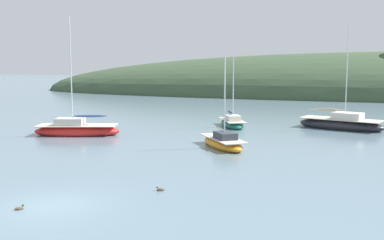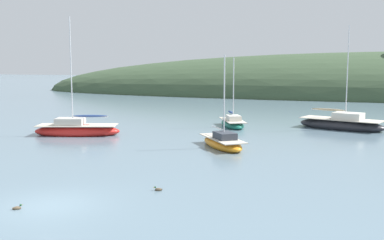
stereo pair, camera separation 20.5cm
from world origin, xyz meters
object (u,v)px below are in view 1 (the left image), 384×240
sailboat_cream_ketch (223,142)px  duck_trailing (19,208)px  duck_lead (160,190)px  sailboat_orange_cutter (76,130)px  sailboat_white_near (341,124)px  sailboat_blue_center (232,123)px

sailboat_cream_ketch → duck_trailing: sailboat_cream_ketch is taller
duck_trailing → duck_lead: same height
sailboat_orange_cutter → sailboat_white_near: 23.11m
sailboat_orange_cutter → sailboat_cream_ketch: bearing=-8.7°
sailboat_cream_ketch → sailboat_white_near: (8.13, 11.88, 0.12)m
sailboat_cream_ketch → sailboat_white_near: bearing=55.6°
sailboat_orange_cutter → duck_lead: size_ratio=23.23×
sailboat_blue_center → sailboat_white_near: bearing=7.6°
sailboat_orange_cutter → duck_lead: bearing=-47.5°
sailboat_blue_center → duck_trailing: 26.59m
sailboat_white_near → duck_lead: size_ratio=22.31×
duck_trailing → sailboat_blue_center: bearing=83.0°
sailboat_white_near → duck_lead: (-8.45, -23.49, -0.40)m
sailboat_white_near → duck_trailing: size_ratio=25.27×
duck_trailing → duck_lead: bearing=43.5°
sailboat_cream_ketch → duck_trailing: size_ratio=17.77×
sailboat_blue_center → duck_lead: sailboat_blue_center is taller
sailboat_cream_ketch → duck_lead: size_ratio=15.69×
sailboat_orange_cutter → sailboat_white_near: bearing=25.5°
sailboat_blue_center → duck_trailing: size_ratio=17.68×
duck_trailing → sailboat_white_near: bearing=65.0°
sailboat_orange_cutter → duck_lead: 18.38m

